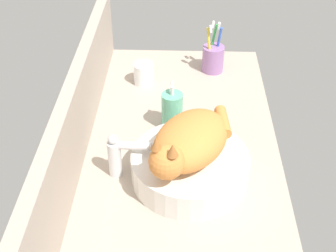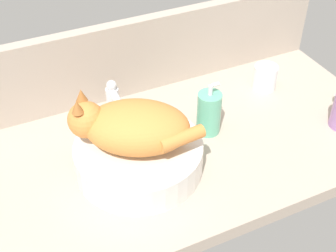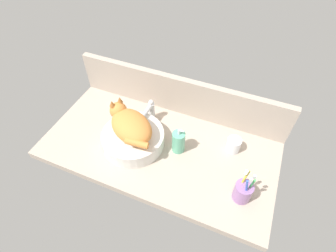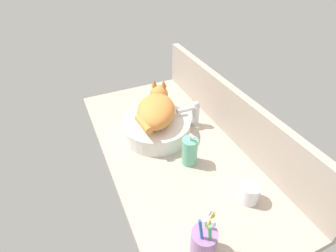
{
  "view_description": "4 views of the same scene",
  "coord_description": "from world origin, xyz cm",
  "px_view_note": "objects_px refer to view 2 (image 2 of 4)",
  "views": [
    {
      "loc": [
        -105.85,
        -1.07,
        88.94
      ],
      "look_at": [
        -4.72,
        2.46,
        11.54
      ],
      "focal_mm": 50.0,
      "sensor_mm": 36.0,
      "label": 1
    },
    {
      "loc": [
        -41.82,
        -82.5,
        83.24
      ],
      "look_at": [
        -5.0,
        -4.23,
        11.34
      ],
      "focal_mm": 50.0,
      "sensor_mm": 36.0,
      "label": 2
    },
    {
      "loc": [
        36.3,
        -74.71,
        107.99
      ],
      "look_at": [
        2.89,
        4.94,
        11.49
      ],
      "focal_mm": 28.0,
      "sensor_mm": 36.0,
      "label": 3
    },
    {
      "loc": [
        77.34,
        -38.46,
        79.89
      ],
      "look_at": [
        -3.4,
        -1.97,
        10.95
      ],
      "focal_mm": 28.0,
      "sensor_mm": 36.0,
      "label": 4
    }
  ],
  "objects_px": {
    "cat": "(131,126)",
    "soap_dispenser": "(209,113)",
    "faucet": "(114,102)",
    "sink_basin": "(139,156)",
    "water_glass": "(265,78)"
  },
  "relations": [
    {
      "from": "sink_basin",
      "to": "water_glass",
      "type": "bearing_deg",
      "value": 18.47
    },
    {
      "from": "cat",
      "to": "faucet",
      "type": "bearing_deg",
      "value": 83.68
    },
    {
      "from": "sink_basin",
      "to": "cat",
      "type": "bearing_deg",
      "value": 153.86
    },
    {
      "from": "sink_basin",
      "to": "water_glass",
      "type": "relative_size",
      "value": 4.16
    },
    {
      "from": "sink_basin",
      "to": "faucet",
      "type": "relative_size",
      "value": 2.32
    },
    {
      "from": "cat",
      "to": "soap_dispenser",
      "type": "height_order",
      "value": "cat"
    },
    {
      "from": "cat",
      "to": "sink_basin",
      "type": "bearing_deg",
      "value": -26.14
    },
    {
      "from": "water_glass",
      "to": "sink_basin",
      "type": "bearing_deg",
      "value": -161.53
    },
    {
      "from": "faucet",
      "to": "soap_dispenser",
      "type": "bearing_deg",
      "value": -32.21
    },
    {
      "from": "water_glass",
      "to": "faucet",
      "type": "bearing_deg",
      "value": 176.33
    },
    {
      "from": "cat",
      "to": "faucet",
      "type": "height_order",
      "value": "cat"
    },
    {
      "from": "sink_basin",
      "to": "faucet",
      "type": "height_order",
      "value": "faucet"
    },
    {
      "from": "sink_basin",
      "to": "faucet",
      "type": "bearing_deg",
      "value": 87.53
    },
    {
      "from": "sink_basin",
      "to": "cat",
      "type": "xyz_separation_m",
      "value": [
        -0.01,
        0.01,
        0.1
      ]
    },
    {
      "from": "sink_basin",
      "to": "water_glass",
      "type": "height_order",
      "value": "sink_basin"
    }
  ]
}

